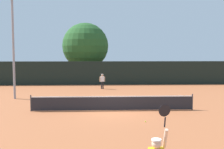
% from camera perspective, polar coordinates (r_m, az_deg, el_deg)
% --- Properties ---
extents(ground_plane, '(120.00, 120.00, 0.00)m').
position_cam_1_polar(ground_plane, '(18.27, 0.12, -7.48)').
color(ground_plane, '#9E5633').
extents(tennis_net, '(10.75, 0.08, 1.07)m').
position_cam_1_polar(tennis_net, '(18.17, 0.12, -5.90)').
color(tennis_net, '#232328').
rests_on(tennis_net, ground).
extents(perimeter_fence, '(33.95, 0.12, 2.75)m').
position_cam_1_polar(perimeter_fence, '(32.23, -0.99, 0.32)').
color(perimeter_fence, black).
rests_on(perimeter_fence, ground).
extents(player_receiving, '(0.57, 0.23, 1.56)m').
position_cam_1_polar(player_receiving, '(28.54, -2.03, -1.13)').
color(player_receiving, white).
rests_on(player_receiving, ground).
extents(tennis_ball, '(0.07, 0.07, 0.07)m').
position_cam_1_polar(tennis_ball, '(15.45, 6.96, -9.67)').
color(tennis_ball, '#CCE033').
rests_on(tennis_ball, ground).
extents(light_pole, '(1.18, 0.28, 8.46)m').
position_cam_1_polar(light_pole, '(23.82, -19.86, 6.71)').
color(light_pole, gray).
rests_on(light_pole, ground).
extents(large_tree, '(5.98, 5.98, 7.61)m').
position_cam_1_polar(large_tree, '(35.98, -5.56, 5.91)').
color(large_tree, brown).
rests_on(large_tree, ground).
extents(parked_car_near, '(2.05, 4.27, 1.69)m').
position_cam_1_polar(parked_car_near, '(41.46, -12.80, 0.36)').
color(parked_car_near, '#B7B7BC').
rests_on(parked_car_near, ground).
extents(parked_car_mid, '(2.29, 4.36, 1.69)m').
position_cam_1_polar(parked_car_mid, '(38.36, 2.65, 0.13)').
color(parked_car_mid, '#B7B7BC').
rests_on(parked_car_mid, ground).
extents(parked_car_far, '(2.03, 4.26, 1.69)m').
position_cam_1_polar(parked_car_far, '(39.43, 13.37, 0.13)').
color(parked_car_far, red).
rests_on(parked_car_far, ground).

